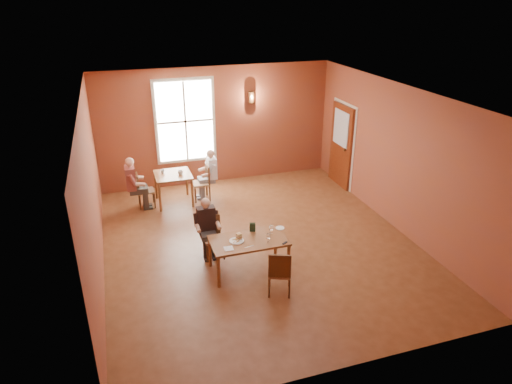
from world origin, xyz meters
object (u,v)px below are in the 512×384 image
object	(u,v)px
diner_maroon	(144,182)
diner_white	(202,177)
chair_diner_main	(213,238)
diner_main	(213,232)
second_table	(174,189)
chair_diner_white	(201,183)
main_table	(249,255)
chair_diner_maroon	(146,190)
chair_empty	(280,271)

from	to	relation	value
diner_maroon	diner_white	bearing A→B (deg)	90.00
chair_diner_main	diner_main	distance (m)	0.16
chair_diner_main	diner_white	xyz separation A→B (m)	(0.33, 2.65, 0.18)
chair_diner_main	diner_white	distance (m)	2.68
second_table	diner_maroon	size ratio (longest dim) A/B	0.68
chair_diner_white	diner_white	world-z (taller)	diner_white
main_table	diner_main	distance (m)	0.83
chair_diner_white	chair_diner_maroon	size ratio (longest dim) A/B	1.05
main_table	chair_diner_main	distance (m)	0.82
chair_diner_white	diner_white	size ratio (longest dim) A/B	0.74
second_table	chair_diner_white	distance (m)	0.65
chair_empty	chair_diner_maroon	size ratio (longest dim) A/B	1.00
second_table	chair_empty	bearing A→B (deg)	-74.28
main_table	chair_diner_main	xyz separation A→B (m)	(-0.50, 0.65, 0.08)
chair_diner_main	chair_diner_maroon	xyz separation A→B (m)	(-1.00, 2.65, 0.01)
diner_main	chair_empty	xyz separation A→B (m)	(0.80, -1.40, -0.14)
chair_empty	second_table	size ratio (longest dim) A/B	0.99
diner_maroon	chair_diner_white	bearing A→B (deg)	90.00
second_table	chair_diner_white	world-z (taller)	chair_diner_white
second_table	diner_white	size ratio (longest dim) A/B	0.71
chair_diner_maroon	chair_diner_main	bearing A→B (deg)	20.70
diner_main	chair_diner_white	size ratio (longest dim) A/B	1.27
second_table	diner_white	xyz separation A→B (m)	(0.68, 0.00, 0.22)
main_table	diner_white	distance (m)	3.32
main_table	second_table	xyz separation A→B (m)	(-0.85, 3.30, 0.05)
chair_diner_white	diner_maroon	bearing A→B (deg)	90.00
main_table	second_table	size ratio (longest dim) A/B	1.63
diner_main	chair_diner_maroon	bearing A→B (deg)	-69.51
chair_empty	chair_diner_maroon	distance (m)	4.46
diner_white	chair_diner_maroon	xyz separation A→B (m)	(-1.33, 0.00, -0.17)
chair_diner_maroon	chair_empty	bearing A→B (deg)	23.78
chair_empty	diner_white	distance (m)	4.11
chair_diner_white	main_table	bearing A→B (deg)	-176.51
diner_main	diner_maroon	xyz separation A→B (m)	(-1.03, 2.68, 0.06)
chair_diner_maroon	diner_maroon	distance (m)	0.20
main_table	chair_diner_maroon	distance (m)	3.63
chair_empty	chair_diner_white	xyz separation A→B (m)	(-0.50, 4.08, 0.02)
chair_diner_maroon	main_table	bearing A→B (deg)	24.46
diner_main	chair_empty	distance (m)	1.62
chair_empty	chair_diner_white	size ratio (longest dim) A/B	0.95
diner_main	diner_white	bearing A→B (deg)	-96.99
chair_diner_white	diner_white	bearing A→B (deg)	-90.00
second_table	diner_white	world-z (taller)	diner_white
main_table	diner_maroon	world-z (taller)	diner_maroon
main_table	diner_white	bearing A→B (deg)	92.98
main_table	chair_diner_main	world-z (taller)	chair_diner_main
diner_white	diner_maroon	xyz separation A→B (m)	(-1.36, 0.00, 0.03)
second_table	diner_white	bearing A→B (deg)	0.00
chair_diner_main	diner_main	xyz separation A→B (m)	(0.00, -0.03, 0.15)
diner_main	chair_diner_maroon	size ratio (longest dim) A/B	1.33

